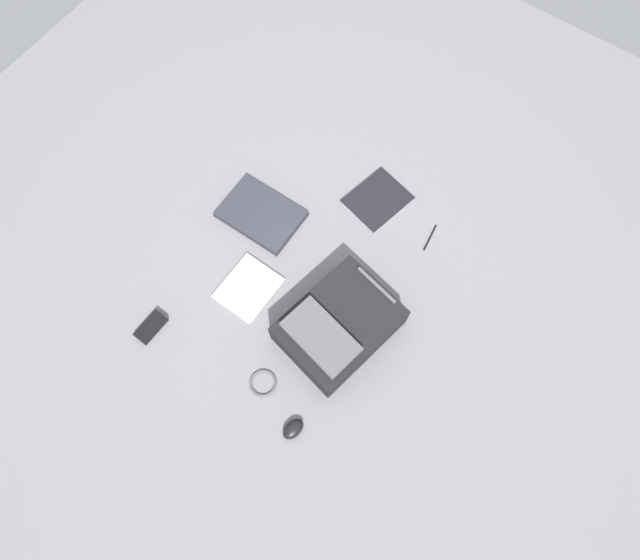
{
  "coord_description": "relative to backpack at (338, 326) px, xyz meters",
  "views": [
    {
      "loc": [
        0.46,
        -0.62,
        2.13
      ],
      "look_at": [
        0.01,
        0.02,
        0.02
      ],
      "focal_mm": 29.86,
      "sensor_mm": 36.0,
      "label": 1
    }
  ],
  "objects": [
    {
      "name": "computer_mouse",
      "position": [
        0.08,
        -0.42,
        -0.06
      ],
      "size": [
        0.08,
        0.1,
        0.04
      ],
      "primitive_type": "ellipsoid",
      "rotation": [
        0.0,
        0.0,
        -0.2
      ],
      "color": "black",
      "rests_on": "ground_plane"
    },
    {
      "name": "book_red",
      "position": [
        -0.41,
        -0.06,
        -0.07
      ],
      "size": [
        0.21,
        0.25,
        0.02
      ],
      "color": "silver",
      "rests_on": "ground_plane"
    },
    {
      "name": "ground_plane",
      "position": [
        -0.19,
        0.12,
        -0.08
      ],
      "size": [
        3.86,
        3.86,
        0.0
      ],
      "primitive_type": "plane",
      "color": "slate"
    },
    {
      "name": "cable_coil",
      "position": [
        -0.12,
        -0.35,
        -0.08
      ],
      "size": [
        0.11,
        0.11,
        0.01
      ],
      "primitive_type": "torus",
      "color": "#4C4C51",
      "rests_on": "ground_plane"
    },
    {
      "name": "power_brick",
      "position": [
        -0.64,
        -0.43,
        -0.07
      ],
      "size": [
        0.07,
        0.14,
        0.03
      ],
      "primitive_type": "cube",
      "rotation": [
        0.0,
        0.0,
        -0.04
      ],
      "color": "black",
      "rests_on": "ground_plane"
    },
    {
      "name": "pen_black",
      "position": [
        0.09,
        0.58,
        -0.08
      ],
      "size": [
        0.03,
        0.14,
        0.01
      ],
      "primitive_type": "cylinder",
      "rotation": [
        1.57,
        0.0,
        0.13
      ],
      "color": "black",
      "rests_on": "ground_plane"
    },
    {
      "name": "laptop",
      "position": [
        -0.58,
        0.25,
        -0.07
      ],
      "size": [
        0.35,
        0.25,
        0.03
      ],
      "color": "#24242C",
      "rests_on": "ground_plane"
    },
    {
      "name": "book_blue",
      "position": [
        -0.2,
        0.6,
        -0.07
      ],
      "size": [
        0.27,
        0.3,
        0.02
      ],
      "color": "silver",
      "rests_on": "ground_plane"
    },
    {
      "name": "backpack",
      "position": [
        0.0,
        0.0,
        0.0
      ],
      "size": [
        0.42,
        0.5,
        0.18
      ],
      "color": "black",
      "rests_on": "ground_plane"
    }
  ]
}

